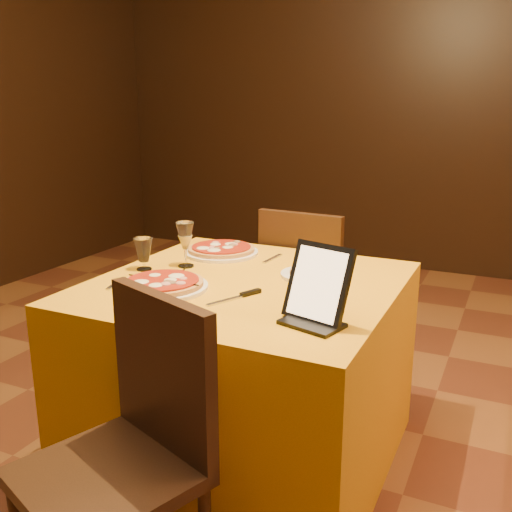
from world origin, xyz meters
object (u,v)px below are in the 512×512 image
at_px(wine_glass, 185,244).
at_px(tablet, 318,283).
at_px(main_table, 247,372).
at_px(pizza_near, 163,285).
at_px(chair_main_near, 107,475).
at_px(water_glass, 144,254).
at_px(pizza_far, 221,251).
at_px(chair_main_far, 314,295).

height_order(wine_glass, tablet, tablet).
bearing_deg(tablet, wine_glass, 169.57).
distance_m(main_table, pizza_near, 0.50).
bearing_deg(pizza_near, chair_main_near, -69.54).
bearing_deg(water_glass, main_table, 4.53).
height_order(main_table, chair_main_near, chair_main_near).
xyz_separation_m(chair_main_near, pizza_far, (-0.28, 1.15, 0.31)).
bearing_deg(tablet, pizza_far, 154.17).
bearing_deg(chair_main_far, water_glass, 65.77).
distance_m(main_table, chair_main_near, 0.84).
bearing_deg(pizza_near, pizza_far, 95.06).
bearing_deg(tablet, chair_main_far, 125.39).
bearing_deg(chair_main_far, pizza_near, 80.84).
relative_size(main_table, pizza_near, 3.38).
distance_m(wine_glass, tablet, 0.76).
xyz_separation_m(main_table, chair_main_far, (0.00, 0.78, 0.08)).
xyz_separation_m(chair_main_near, tablet, (0.37, 0.57, 0.41)).
xyz_separation_m(chair_main_near, pizza_near, (-0.23, 0.63, 0.31)).
bearing_deg(main_table, chair_main_far, 90.00).
relative_size(main_table, chair_main_near, 1.21).
xyz_separation_m(pizza_far, wine_glass, (-0.03, -0.24, 0.08)).
relative_size(main_table, chair_main_far, 1.21).
bearing_deg(wine_glass, water_glass, -139.21).
relative_size(pizza_far, wine_glass, 1.73).
xyz_separation_m(main_table, tablet, (0.37, -0.26, 0.49)).
bearing_deg(chair_main_near, main_table, 110.60).
xyz_separation_m(main_table, chair_main_near, (0.00, -0.83, 0.08)).
xyz_separation_m(chair_main_near, chair_main_far, (0.00, 1.62, 0.00)).
bearing_deg(wine_glass, pizza_far, 82.26).
bearing_deg(chair_main_far, tablet, 113.78).
relative_size(chair_main_near, chair_main_far, 1.00).
xyz_separation_m(water_glass, tablet, (0.81, -0.23, 0.06)).
bearing_deg(chair_main_far, main_table, 94.10).
relative_size(pizza_near, water_glass, 2.50).
distance_m(pizza_near, tablet, 0.62).
height_order(pizza_near, wine_glass, wine_glass).
distance_m(pizza_near, wine_glass, 0.30).
relative_size(water_glass, tablet, 0.53).
xyz_separation_m(main_table, wine_glass, (-0.31, 0.08, 0.47)).
relative_size(pizza_near, tablet, 1.33).
height_order(main_table, pizza_far, pizza_far).
bearing_deg(chair_main_near, wine_glass, 129.59).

